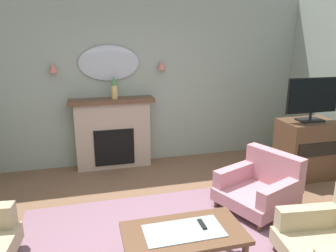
% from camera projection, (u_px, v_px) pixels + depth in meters
% --- Properties ---
extents(wall_back, '(7.02, 0.10, 2.74)m').
position_uv_depth(wall_back, '(132.00, 83.00, 5.41)').
color(wall_back, '#93A393').
rests_on(wall_back, ground).
extents(patterned_rug, '(3.20, 2.40, 0.01)m').
position_uv_depth(patterned_rug, '(173.00, 249.00, 3.34)').
color(patterned_rug, '#7F5B6B').
rests_on(patterned_rug, ground).
extents(fireplace, '(1.36, 0.36, 1.16)m').
position_uv_depth(fireplace, '(113.00, 134.00, 5.33)').
color(fireplace, tan).
rests_on(fireplace, ground).
extents(mantel_vase_centre, '(0.10, 0.10, 0.38)m').
position_uv_depth(mantel_vase_centre, '(114.00, 87.00, 5.10)').
color(mantel_vase_centre, tan).
rests_on(mantel_vase_centre, fireplace).
extents(wall_mirror, '(0.96, 0.06, 0.56)m').
position_uv_depth(wall_mirror, '(109.00, 63.00, 5.15)').
color(wall_mirror, '#B2BCC6').
extents(wall_sconce_left, '(0.14, 0.14, 0.14)m').
position_uv_depth(wall_sconce_left, '(53.00, 68.00, 4.91)').
color(wall_sconce_left, '#D17066').
extents(wall_sconce_right, '(0.14, 0.14, 0.14)m').
position_uv_depth(wall_sconce_right, '(162.00, 65.00, 5.33)').
color(wall_sconce_right, '#D17066').
extents(coffee_table, '(1.10, 0.60, 0.45)m').
position_uv_depth(coffee_table, '(184.00, 236.00, 2.92)').
color(coffee_table, brown).
rests_on(coffee_table, ground).
extents(tv_remote, '(0.04, 0.16, 0.02)m').
position_uv_depth(tv_remote, '(202.00, 224.00, 2.99)').
color(tv_remote, black).
rests_on(tv_remote, coffee_table).
extents(armchair_beside_couch, '(1.06, 1.05, 0.71)m').
position_uv_depth(armchair_beside_couch, '(261.00, 185.00, 4.09)').
color(armchair_beside_couch, '#B77A84').
rests_on(armchair_beside_couch, ground).
extents(tv_cabinet, '(0.80, 0.57, 0.90)m').
position_uv_depth(tv_cabinet, '(305.00, 149.00, 4.98)').
color(tv_cabinet, brown).
rests_on(tv_cabinet, ground).
extents(tv_flatscreen, '(0.84, 0.24, 0.65)m').
position_uv_depth(tv_flatscreen, '(313.00, 98.00, 4.74)').
color(tv_flatscreen, black).
rests_on(tv_flatscreen, tv_cabinet).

